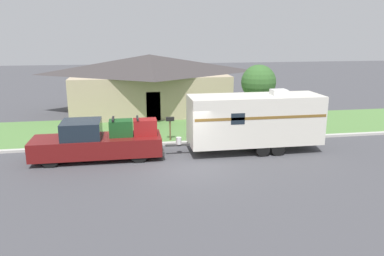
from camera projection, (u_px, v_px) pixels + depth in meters
name	position (u px, v px, depth m)	size (l,w,h in m)	color
ground_plane	(187.00, 167.00, 17.64)	(120.00, 120.00, 0.00)	#47474C
curb_strip	(177.00, 143.00, 21.20)	(80.00, 0.30, 0.14)	beige
lawn_strip	(170.00, 128.00, 24.70)	(80.00, 7.00, 0.03)	#568442
house_across_street	(150.00, 82.00, 29.78)	(12.59, 8.20, 4.48)	tan
pickup_truck	(98.00, 141.00, 18.52)	(6.39, 1.99, 2.07)	black
travel_trailer	(255.00, 119.00, 19.62)	(8.20, 2.21, 3.27)	black
mailbox	(170.00, 123.00, 21.68)	(0.48, 0.20, 1.40)	brown
tree_in_yard	(259.00, 82.00, 23.88)	(2.22, 2.22, 4.19)	brown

